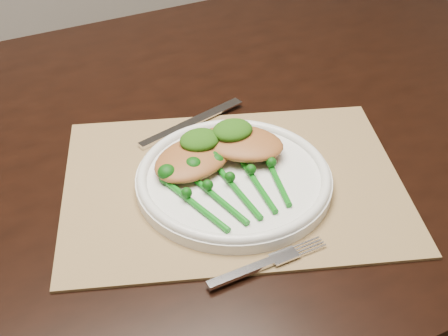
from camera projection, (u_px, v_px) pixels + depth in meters
name	position (u px, v px, depth m)	size (l,w,h in m)	color
dining_table	(151.00, 316.00, 1.14)	(1.62, 0.93, 0.75)	black
placemat	(233.00, 183.00, 0.85)	(0.46, 0.34, 0.00)	olive
dinner_plate	(234.00, 178.00, 0.84)	(0.26, 0.26, 0.02)	white
knife	(182.00, 127.00, 0.95)	(0.19, 0.07, 0.01)	silver
fork	(275.00, 260.00, 0.73)	(0.16, 0.02, 0.00)	silver
chicken_fillet_left	(193.00, 158.00, 0.85)	(0.12, 0.08, 0.02)	#A66330
chicken_fillet_right	(241.00, 143.00, 0.86)	(0.12, 0.08, 0.02)	#A66330
pesto_dollop_left	(200.00, 140.00, 0.85)	(0.06, 0.05, 0.02)	#153F09
pesto_dollop_right	(233.00, 130.00, 0.86)	(0.06, 0.05, 0.02)	#153F09
broccolini_bundle	(237.00, 190.00, 0.81)	(0.15, 0.17, 0.04)	#0C6211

